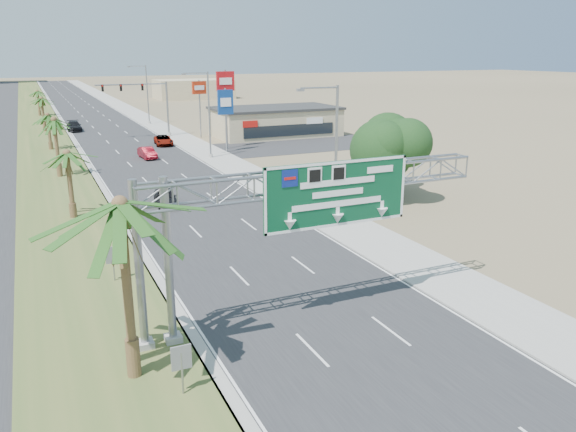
{
  "coord_description": "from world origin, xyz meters",
  "views": [
    {
      "loc": [
        -11.81,
        -11.86,
        12.15
      ],
      "look_at": [
        -0.45,
        12.78,
        4.2
      ],
      "focal_mm": 35.0,
      "sensor_mm": 36.0,
      "label": 1
    }
  ],
  "objects_px": {
    "sign_gantry": "(302,194)",
    "car_mid_lane": "(147,153)",
    "car_right_lane": "(163,140)",
    "store_building": "(275,122)",
    "pole_sign_blue": "(225,105)",
    "car_left_lane": "(166,198)",
    "palm_near": "(120,206)",
    "pole_sign_red_near": "(225,86)",
    "pole_sign_red_far": "(199,92)",
    "signal_mast": "(154,104)",
    "car_far": "(74,126)"
  },
  "relations": [
    {
      "from": "car_left_lane",
      "to": "sign_gantry",
      "type": "bearing_deg",
      "value": -82.16
    },
    {
      "from": "car_right_lane",
      "to": "signal_mast",
      "type": "bearing_deg",
      "value": 91.56
    },
    {
      "from": "car_left_lane",
      "to": "pole_sign_red_far",
      "type": "bearing_deg",
      "value": 74.23
    },
    {
      "from": "sign_gantry",
      "to": "car_right_lane",
      "type": "bearing_deg",
      "value": 84.07
    },
    {
      "from": "pole_sign_blue",
      "to": "car_left_lane",
      "type": "bearing_deg",
      "value": -119.86
    },
    {
      "from": "car_right_lane",
      "to": "car_far",
      "type": "distance_m",
      "value": 22.32
    },
    {
      "from": "car_right_lane",
      "to": "pole_sign_blue",
      "type": "distance_m",
      "value": 11.85
    },
    {
      "from": "car_mid_lane",
      "to": "pole_sign_blue",
      "type": "relative_size",
      "value": 0.51
    },
    {
      "from": "palm_near",
      "to": "car_far",
      "type": "distance_m",
      "value": 76.29
    },
    {
      "from": "pole_sign_red_near",
      "to": "pole_sign_red_far",
      "type": "relative_size",
      "value": 1.21
    },
    {
      "from": "store_building",
      "to": "car_mid_lane",
      "type": "xyz_separation_m",
      "value": [
        -21.41,
        -11.13,
        -1.33
      ]
    },
    {
      "from": "sign_gantry",
      "to": "signal_mast",
      "type": "height_order",
      "value": "signal_mast"
    },
    {
      "from": "store_building",
      "to": "pole_sign_red_near",
      "type": "bearing_deg",
      "value": -141.12
    },
    {
      "from": "palm_near",
      "to": "pole_sign_red_far",
      "type": "bearing_deg",
      "value": 71.43
    },
    {
      "from": "car_right_lane",
      "to": "pole_sign_red_far",
      "type": "bearing_deg",
      "value": 41.8
    },
    {
      "from": "store_building",
      "to": "pole_sign_red_near",
      "type": "height_order",
      "value": "pole_sign_red_near"
    },
    {
      "from": "car_mid_lane",
      "to": "pole_sign_red_far",
      "type": "xyz_separation_m",
      "value": [
        10.59,
        13.78,
        5.89
      ]
    },
    {
      "from": "sign_gantry",
      "to": "pole_sign_blue",
      "type": "relative_size",
      "value": 2.12
    },
    {
      "from": "sign_gantry",
      "to": "pole_sign_blue",
      "type": "height_order",
      "value": "pole_sign_blue"
    },
    {
      "from": "car_right_lane",
      "to": "store_building",
      "type": "bearing_deg",
      "value": 12.99
    },
    {
      "from": "car_far",
      "to": "store_building",
      "type": "bearing_deg",
      "value": -32.38
    },
    {
      "from": "signal_mast",
      "to": "store_building",
      "type": "xyz_separation_m",
      "value": [
        16.83,
        -5.97,
        -2.85
      ]
    },
    {
      "from": "sign_gantry",
      "to": "pole_sign_blue",
      "type": "xyz_separation_m",
      "value": [
        11.63,
        45.18,
        -0.17
      ]
    },
    {
      "from": "car_mid_lane",
      "to": "pole_sign_red_near",
      "type": "height_order",
      "value": "pole_sign_red_near"
    },
    {
      "from": "palm_near",
      "to": "car_mid_lane",
      "type": "bearing_deg",
      "value": 78.2
    },
    {
      "from": "sign_gantry",
      "to": "car_far",
      "type": "relative_size",
      "value": 3.17
    },
    {
      "from": "pole_sign_red_near",
      "to": "palm_near",
      "type": "bearing_deg",
      "value": -112.64
    },
    {
      "from": "sign_gantry",
      "to": "signal_mast",
      "type": "distance_m",
      "value": 62.37
    },
    {
      "from": "car_mid_lane",
      "to": "car_right_lane",
      "type": "bearing_deg",
      "value": 61.69
    },
    {
      "from": "car_far",
      "to": "pole_sign_red_far",
      "type": "bearing_deg",
      "value": -41.98
    },
    {
      "from": "sign_gantry",
      "to": "store_building",
      "type": "height_order",
      "value": "sign_gantry"
    },
    {
      "from": "signal_mast",
      "to": "car_left_lane",
      "type": "height_order",
      "value": "signal_mast"
    },
    {
      "from": "sign_gantry",
      "to": "car_mid_lane",
      "type": "xyz_separation_m",
      "value": [
        1.65,
        44.94,
        -5.39
      ]
    },
    {
      "from": "signal_mast",
      "to": "pole_sign_red_far",
      "type": "bearing_deg",
      "value": -28.95
    },
    {
      "from": "pole_sign_blue",
      "to": "palm_near",
      "type": "bearing_deg",
      "value": -112.76
    },
    {
      "from": "palm_near",
      "to": "signal_mast",
      "type": "distance_m",
      "value": 65.6
    },
    {
      "from": "sign_gantry",
      "to": "car_far",
      "type": "height_order",
      "value": "sign_gantry"
    },
    {
      "from": "sign_gantry",
      "to": "car_right_lane",
      "type": "height_order",
      "value": "sign_gantry"
    },
    {
      "from": "sign_gantry",
      "to": "pole_sign_red_far",
      "type": "relative_size",
      "value": 2.02
    },
    {
      "from": "store_building",
      "to": "car_left_lane",
      "type": "distance_m",
      "value": 41.22
    },
    {
      "from": "palm_near",
      "to": "car_left_lane",
      "type": "xyz_separation_m",
      "value": [
        6.92,
        24.72,
        -6.23
      ]
    },
    {
      "from": "pole_sign_red_near",
      "to": "signal_mast",
      "type": "bearing_deg",
      "value": 113.38
    },
    {
      "from": "car_far",
      "to": "pole_sign_blue",
      "type": "xyz_separation_m",
      "value": [
        15.8,
        -28.83,
        5.12
      ]
    },
    {
      "from": "signal_mast",
      "to": "car_mid_lane",
      "type": "relative_size",
      "value": 2.55
    },
    {
      "from": "palm_near",
      "to": "signal_mast",
      "type": "relative_size",
      "value": 0.81
    },
    {
      "from": "signal_mast",
      "to": "store_building",
      "type": "bearing_deg",
      "value": -19.54
    },
    {
      "from": "sign_gantry",
      "to": "car_mid_lane",
      "type": "relative_size",
      "value": 4.15
    },
    {
      "from": "sign_gantry",
      "to": "palm_near",
      "type": "xyz_separation_m",
      "value": [
        -8.14,
        -1.93,
        0.87
      ]
    },
    {
      "from": "palm_near",
      "to": "signal_mast",
      "type": "xyz_separation_m",
      "value": [
        14.37,
        63.97,
        -2.08
      ]
    },
    {
      "from": "store_building",
      "to": "car_left_lane",
      "type": "height_order",
      "value": "store_building"
    }
  ]
}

